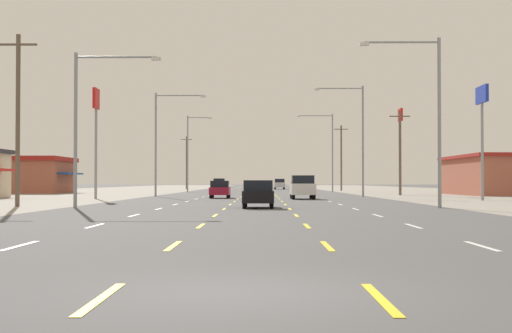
% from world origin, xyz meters
% --- Properties ---
extents(ground_plane, '(572.00, 572.00, 0.00)m').
position_xyz_m(ground_plane, '(0.00, 66.00, 0.00)').
color(ground_plane, '#4C4C4F').
extents(lot_apron_left, '(28.00, 440.00, 0.01)m').
position_xyz_m(lot_apron_left, '(-24.75, 66.00, 0.00)').
color(lot_apron_left, gray).
rests_on(lot_apron_left, ground).
extents(lot_apron_right, '(28.00, 440.00, 0.01)m').
position_xyz_m(lot_apron_right, '(24.75, 66.00, 0.00)').
color(lot_apron_right, gray).
rests_on(lot_apron_right, ground).
extents(lane_markings, '(10.64, 227.60, 0.01)m').
position_xyz_m(lane_markings, '(0.00, 104.50, 0.01)').
color(lane_markings, white).
rests_on(lane_markings, ground).
extents(signal_span_wire, '(26.65, 0.52, 9.16)m').
position_xyz_m(signal_span_wire, '(0.35, 7.49, 5.66)').
color(signal_span_wire, brown).
rests_on(signal_span_wire, ground).
extents(hatchback_center_turn_nearest, '(1.72, 3.90, 1.54)m').
position_xyz_m(hatchback_center_turn_nearest, '(0.06, 31.28, 0.78)').
color(hatchback_center_turn_nearest, black).
rests_on(hatchback_center_turn_nearest, ground).
extents(suv_inner_right_near, '(1.98, 4.90, 1.98)m').
position_xyz_m(suv_inner_right_near, '(3.68, 52.18, 1.03)').
color(suv_inner_right_near, white).
rests_on(suv_inner_right_near, ground).
extents(hatchback_inner_left_mid, '(1.72, 3.90, 1.54)m').
position_xyz_m(hatchback_inner_left_mid, '(-3.44, 55.23, 0.78)').
color(hatchback_inner_left_mid, maroon).
rests_on(hatchback_inner_left_mid, ground).
extents(suv_far_left_midfar, '(1.98, 4.90, 1.98)m').
position_xyz_m(suv_far_left_midfar, '(-6.88, 113.67, 1.03)').
color(suv_far_left_midfar, '#4C196B').
rests_on(suv_far_left_midfar, ground).
extents(suv_inner_right_far, '(1.98, 4.90, 1.98)m').
position_xyz_m(suv_inner_right_far, '(3.59, 129.33, 1.03)').
color(suv_inner_right_far, silver).
rests_on(suv_inner_right_far, ground).
extents(hatchback_center_turn_farther, '(1.72, 3.90, 1.54)m').
position_xyz_m(hatchback_center_turn_farther, '(-0.21, 129.45, 0.78)').
color(hatchback_center_turn_farther, '#B28C33').
rests_on(hatchback_center_turn_farther, ground).
extents(storefront_left_row_2, '(12.48, 11.49, 4.55)m').
position_xyz_m(storefront_left_row_2, '(-29.98, 82.87, 2.30)').
color(storefront_left_row_2, '#A35642').
rests_on(storefront_left_row_2, ground).
extents(storefront_right_row_2, '(12.20, 17.42, 4.37)m').
position_xyz_m(storefront_right_row_2, '(27.86, 71.73, 2.20)').
color(storefront_right_row_2, '#A35642').
rests_on(storefront_right_row_2, ground).
extents(pole_sign_left_row_1, '(0.24, 1.72, 9.39)m').
position_xyz_m(pole_sign_left_row_1, '(-13.83, 52.45, 6.92)').
color(pole_sign_left_row_1, gray).
rests_on(pole_sign_left_row_1, ground).
extents(pole_sign_right_row_1, '(0.24, 2.73, 8.94)m').
position_xyz_m(pole_sign_right_row_1, '(17.46, 47.65, 6.95)').
color(pole_sign_right_row_1, gray).
rests_on(pole_sign_right_row_1, ground).
extents(pole_sign_right_row_2, '(0.24, 1.77, 9.45)m').
position_xyz_m(pole_sign_right_row_2, '(15.43, 70.71, 6.87)').
color(pole_sign_right_row_2, gray).
rests_on(pole_sign_right_row_2, ground).
extents(streetlight_left_row_0, '(4.86, 0.26, 8.69)m').
position_xyz_m(streetlight_left_row_0, '(-9.57, 31.18, 5.17)').
color(streetlight_left_row_0, gray).
rests_on(streetlight_left_row_0, ground).
extents(streetlight_right_row_0, '(4.53, 0.26, 9.50)m').
position_xyz_m(streetlight_right_row_0, '(9.66, 31.18, 5.56)').
color(streetlight_right_row_0, gray).
rests_on(streetlight_right_row_0, ground).
extents(streetlight_left_row_1, '(5.02, 0.26, 10.17)m').
position_xyz_m(streetlight_left_row_1, '(-9.61, 62.12, 5.97)').
color(streetlight_left_row_1, gray).
rests_on(streetlight_left_row_1, ground).
extents(streetlight_right_row_1, '(4.85, 0.26, 10.84)m').
position_xyz_m(streetlight_right_row_1, '(9.66, 62.12, 6.30)').
color(streetlight_right_row_1, gray).
rests_on(streetlight_right_row_1, ground).
extents(streetlight_left_row_2, '(3.51, 0.26, 10.70)m').
position_xyz_m(streetlight_left_row_2, '(-9.85, 93.07, 6.06)').
color(streetlight_left_row_2, gray).
rests_on(streetlight_left_row_2, ground).
extents(streetlight_right_row_2, '(5.06, 0.26, 10.94)m').
position_xyz_m(streetlight_right_row_2, '(9.63, 93.07, 6.37)').
color(streetlight_right_row_2, gray).
rests_on(streetlight_right_row_2, ground).
extents(utility_pole_left_row_0, '(2.20, 0.26, 10.14)m').
position_xyz_m(utility_pole_left_row_0, '(-14.08, 33.26, 5.27)').
color(utility_pole_left_row_0, brown).
rests_on(utility_pole_left_row_0, ground).
extents(utility_pole_right_row_1, '(2.20, 0.26, 9.07)m').
position_xyz_m(utility_pole_right_row_1, '(15.07, 69.08, 4.73)').
color(utility_pole_right_row_1, brown).
rests_on(utility_pole_right_row_1, ground).
extents(utility_pole_right_row_2, '(2.20, 0.26, 10.46)m').
position_xyz_m(utility_pole_right_row_2, '(12.98, 107.96, 5.43)').
color(utility_pole_right_row_2, brown).
rests_on(utility_pole_right_row_2, ground).
extents(utility_pole_left_row_3, '(2.20, 0.26, 10.28)m').
position_xyz_m(utility_pole_left_row_3, '(-14.43, 133.21, 5.34)').
color(utility_pole_left_row_3, brown).
rests_on(utility_pole_left_row_3, ground).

